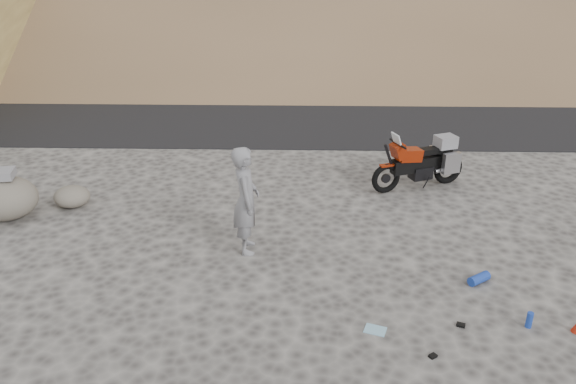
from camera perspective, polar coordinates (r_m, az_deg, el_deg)
ground at (r=9.68m, az=7.54°, el=-7.22°), size 140.00×140.00×0.00m
road at (r=17.94m, az=4.80°, el=8.12°), size 120.00×7.00×0.05m
motorcycle at (r=12.56m, az=13.57°, el=2.92°), size 2.15×1.13×1.35m
man at (r=10.04m, az=-4.13°, el=-5.81°), size 0.54×0.75×1.93m
boulder at (r=12.21m, az=-26.94°, el=-0.46°), size 1.31×1.11×1.03m
small_rock at (r=12.27m, az=-21.10°, el=-0.43°), size 0.93×0.89×0.43m
gear_blue_mat at (r=9.57m, az=18.83°, el=-8.33°), size 0.41×0.35×0.16m
gear_bottle at (r=8.82m, az=23.32°, el=-11.85°), size 0.11×0.11×0.25m
gear_glove_a at (r=8.58m, az=17.14°, el=-12.78°), size 0.14×0.13×0.03m
gear_glove_b at (r=7.95m, az=14.50°, el=-15.82°), size 0.13×0.12×0.03m
gear_blue_cloth at (r=8.24m, az=8.85°, el=-13.68°), size 0.35×0.30×0.01m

